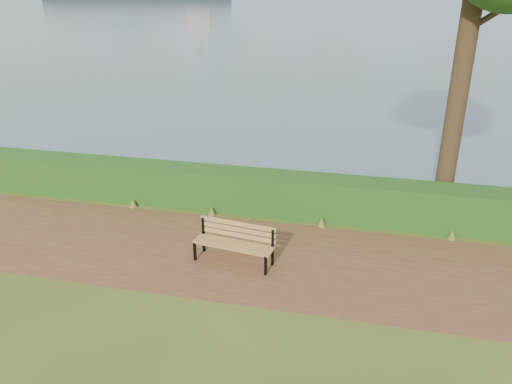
# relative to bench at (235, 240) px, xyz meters

# --- Properties ---
(ground) EXTENTS (140.00, 140.00, 0.00)m
(ground) POSITION_rel_bench_xyz_m (-0.03, -0.08, -0.48)
(ground) COLOR #435B1A
(ground) RESTS_ON ground
(path) EXTENTS (40.00, 3.40, 0.01)m
(path) POSITION_rel_bench_xyz_m (-0.03, 0.22, -0.47)
(path) COLOR brown
(path) RESTS_ON ground
(hedge) EXTENTS (32.00, 0.85, 1.00)m
(hedge) POSITION_rel_bench_xyz_m (-0.03, 2.52, 0.02)
(hedge) COLOR #1A4A15
(hedge) RESTS_ON ground
(bench) EXTENTS (1.71, 0.72, 0.83)m
(bench) POSITION_rel_bench_xyz_m (0.00, 0.00, 0.00)
(bench) COLOR black
(bench) RESTS_ON ground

